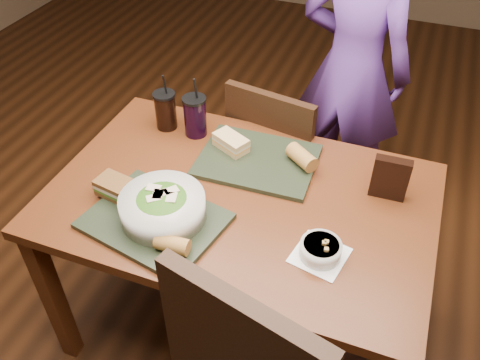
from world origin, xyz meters
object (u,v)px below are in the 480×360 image
at_px(sandwich_far, 231,142).
at_px(cup_cola, 166,110).
at_px(dining_table, 240,214).
at_px(sandwich_near, 115,187).
at_px(salad_bowl, 163,206).
at_px(tray_far, 257,160).
at_px(soup_bowl, 321,250).
at_px(chip_bag, 390,178).
at_px(tray_near, 155,221).
at_px(cup_berry, 195,116).
at_px(baguette_far, 302,157).
at_px(baguette_near, 172,244).
at_px(chair_far, 273,160).
at_px(diner, 352,69).

xyz_separation_m(sandwich_far, cup_cola, (-0.30, 0.06, 0.03)).
relative_size(dining_table, sandwich_near, 9.68).
bearing_deg(sandwich_near, salad_bowl, -10.99).
relative_size(salad_bowl, sandwich_far, 1.80).
distance_m(tray_far, soup_bowl, 0.48).
xyz_separation_m(dining_table, chip_bag, (0.46, 0.18, 0.17)).
bearing_deg(salad_bowl, tray_near, -136.52).
xyz_separation_m(sandwich_near, cup_berry, (0.10, 0.43, 0.04)).
height_order(tray_near, cup_cola, cup_cola).
height_order(baguette_far, cup_cola, cup_cola).
bearing_deg(salad_bowl, baguette_far, 50.61).
bearing_deg(baguette_near, soup_bowl, 19.88).
height_order(chair_far, baguette_far, chair_far).
distance_m(diner, sandwich_far, 0.84).
relative_size(diner, salad_bowl, 5.58).
bearing_deg(dining_table, tray_far, 91.31).
height_order(sandwich_far, cup_cola, cup_cola).
xyz_separation_m(diner, sandwich_far, (-0.30, -0.78, 0.03)).
distance_m(baguette_far, cup_cola, 0.57).
relative_size(tray_near, sandwich_near, 3.13).
relative_size(soup_bowl, cup_berry, 0.71).
relative_size(baguette_near, baguette_far, 0.87).
xyz_separation_m(sandwich_far, cup_berry, (-0.17, 0.06, 0.04)).
relative_size(tray_far, soup_bowl, 2.35).
distance_m(soup_bowl, baguette_near, 0.44).
bearing_deg(dining_table, cup_cola, 146.50).
bearing_deg(dining_table, diner, 79.40).
height_order(dining_table, soup_bowl, soup_bowl).
distance_m(diner, cup_berry, 0.86).
relative_size(chair_far, baguette_near, 8.63).
distance_m(dining_table, sandwich_far, 0.28).
height_order(soup_bowl, baguette_near, baguette_near).
bearing_deg(cup_berry, chip_bag, -7.47).
distance_m(soup_bowl, chip_bag, 0.37).
bearing_deg(baguette_near, cup_berry, 108.24).
relative_size(cup_berry, chip_bag, 1.60).
distance_m(salad_bowl, sandwich_near, 0.20).
height_order(chair_far, cup_berry, cup_berry).
height_order(diner, baguette_far, diner).
height_order(diner, soup_bowl, diner).
bearing_deg(cup_cola, tray_near, -67.23).
relative_size(diner, cup_berry, 6.07).
distance_m(chair_far, sandwich_far, 0.44).
xyz_separation_m(baguette_near, baguette_far, (0.25, 0.53, 0.00)).
distance_m(tray_near, cup_berry, 0.51).
bearing_deg(baguette_near, salad_bowl, 127.79).
xyz_separation_m(tray_near, salad_bowl, (0.02, 0.02, 0.05)).
bearing_deg(baguette_far, sandwich_near, -145.14).
bearing_deg(tray_far, baguette_near, -100.21).
relative_size(sandwich_near, baguette_near, 1.30).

